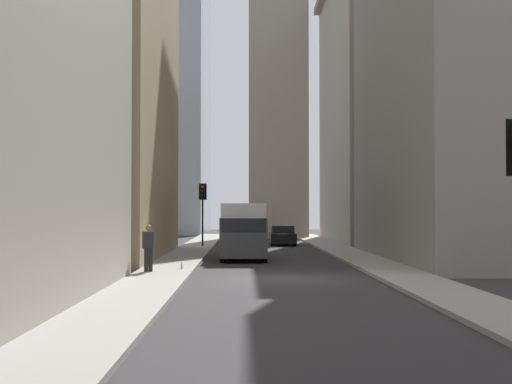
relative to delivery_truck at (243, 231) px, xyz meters
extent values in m
plane|color=#302D30|center=(-10.38, -1.40, -1.46)|extent=(135.00, 135.00, 0.00)
cube|color=gray|center=(-10.38, 3.10, -1.39)|extent=(90.00, 2.20, 0.14)
cube|color=gray|center=(-10.38, -5.90, -1.39)|extent=(90.00, 2.20, 0.14)
cube|color=gray|center=(-1.00, -12.00, 10.63)|extent=(18.64, 10.00, 24.18)
cube|color=#A8A091|center=(19.14, -12.00, 10.03)|extent=(18.20, 10.00, 22.98)
cube|color=#9E8966|center=(1.05, 9.20, 7.58)|extent=(16.82, 10.00, 18.08)
cube|color=gray|center=(29.66, -3.23, 11.03)|extent=(5.37, 5.37, 24.97)
cube|color=silver|center=(0.91, 0.00, 0.08)|extent=(4.60, 2.25, 2.60)
cube|color=#38383D|center=(-2.29, 0.00, -0.27)|extent=(1.90, 2.25, 1.90)
cube|color=black|center=(-2.29, 0.00, 0.33)|extent=(1.92, 2.09, 0.64)
cylinder|color=black|center=(-2.29, -0.99, -1.02)|extent=(0.88, 0.28, 0.88)
cylinder|color=black|center=(-2.29, 0.98, -1.02)|extent=(0.88, 0.28, 0.88)
cylinder|color=black|center=(2.31, -0.99, -1.02)|extent=(0.88, 0.28, 0.88)
cylinder|color=black|center=(2.31, 0.98, -1.02)|extent=(0.88, 0.28, 0.88)
cube|color=black|center=(14.51, -2.80, -0.93)|extent=(4.30, 1.78, 0.70)
cube|color=black|center=(14.31, -2.80, -0.31)|extent=(2.10, 1.58, 0.54)
cylinder|color=black|center=(15.86, -3.58, -1.14)|extent=(0.64, 0.22, 0.64)
cylinder|color=black|center=(15.86, -2.02, -1.14)|extent=(0.64, 0.22, 0.64)
cylinder|color=black|center=(13.16, -3.58, -1.14)|extent=(0.64, 0.22, 0.64)
cylinder|color=black|center=(13.16, -2.02, -1.14)|extent=(0.64, 0.22, 0.64)
cylinder|color=black|center=(10.97, 2.71, 0.26)|extent=(0.12, 0.12, 3.16)
cube|color=black|center=(10.97, 2.71, 2.29)|extent=(0.28, 0.32, 0.90)
cube|color=black|center=(11.13, 2.71, 2.29)|extent=(0.03, 0.52, 1.10)
sphere|color=red|center=(10.81, 2.71, 2.59)|extent=(0.20, 0.20, 0.20)
sphere|color=black|center=(10.81, 2.71, 2.29)|extent=(0.20, 0.20, 0.20)
sphere|color=black|center=(10.81, 2.71, 1.99)|extent=(0.20, 0.20, 0.20)
cylinder|color=black|center=(-8.78, 3.58, -0.87)|extent=(0.16, 0.16, 0.89)
cylinder|color=black|center=(-8.78, 3.75, -0.87)|extent=(0.16, 0.16, 0.89)
cube|color=#232328|center=(-8.78, 3.66, -0.10)|extent=(0.26, 0.44, 0.65)
sphere|color=#936B4C|center=(-8.78, 3.66, 0.37)|extent=(0.22, 0.22, 0.22)
cylinder|color=#999EA3|center=(-7.67, 2.48, -1.22)|extent=(0.07, 0.07, 0.20)
cylinder|color=#999EA3|center=(-7.67, 2.48, -1.08)|extent=(0.03, 0.03, 0.07)
camera|label=1|loc=(-35.89, 0.04, 1.02)|focal=49.35mm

